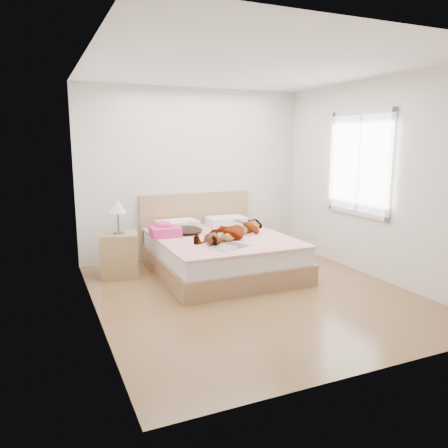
% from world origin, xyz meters
% --- Properties ---
extents(ground, '(4.00, 4.00, 0.00)m').
position_xyz_m(ground, '(0.00, 0.00, 0.00)').
color(ground, '#4C2E17').
rests_on(ground, ground).
extents(woman, '(1.54, 1.32, 0.21)m').
position_xyz_m(woman, '(0.20, 0.93, 0.61)').
color(woman, white).
rests_on(woman, bed).
extents(hair, '(0.52, 0.62, 0.08)m').
position_xyz_m(hair, '(-0.37, 1.38, 0.55)').
color(hair, black).
rests_on(hair, bed).
extents(phone, '(0.08, 0.09, 0.05)m').
position_xyz_m(phone, '(-0.30, 1.33, 0.67)').
color(phone, silver).
rests_on(phone, bed).
extents(room_shell, '(4.00, 4.00, 4.00)m').
position_xyz_m(room_shell, '(1.77, 0.30, 1.50)').
color(room_shell, white).
rests_on(room_shell, ground).
extents(bed, '(1.80, 2.08, 1.00)m').
position_xyz_m(bed, '(0.00, 1.04, 0.28)').
color(bed, brown).
rests_on(bed, ground).
extents(towel, '(0.41, 0.36, 0.21)m').
position_xyz_m(towel, '(-0.71, 1.27, 0.60)').
color(towel, '#D73A6D').
rests_on(towel, bed).
extents(magazine, '(0.56, 0.47, 0.03)m').
position_xyz_m(magazine, '(-0.14, 0.33, 0.52)').
color(magazine, white).
rests_on(magazine, bed).
extents(coffee_mug, '(0.12, 0.09, 0.09)m').
position_xyz_m(coffee_mug, '(-0.09, 0.74, 0.56)').
color(coffee_mug, white).
rests_on(coffee_mug, bed).
extents(plush_toy, '(0.20, 0.27, 0.14)m').
position_xyz_m(plush_toy, '(-0.30, 0.52, 0.59)').
color(plush_toy, '#321A0D').
rests_on(plush_toy, bed).
extents(nightstand, '(0.56, 0.52, 1.04)m').
position_xyz_m(nightstand, '(-1.32, 1.34, 0.34)').
color(nightstand, brown).
rests_on(nightstand, ground).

